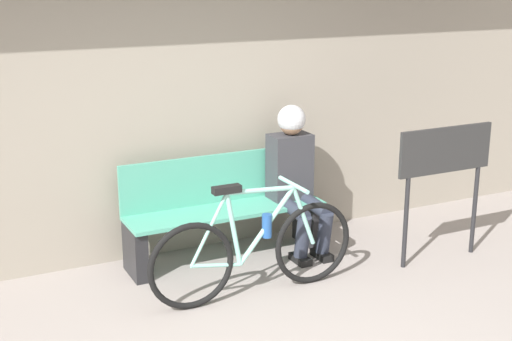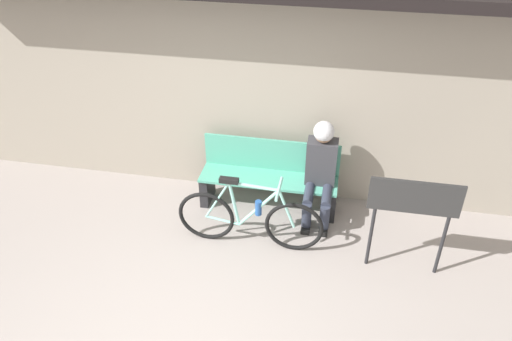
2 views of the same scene
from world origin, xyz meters
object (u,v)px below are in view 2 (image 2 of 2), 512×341
at_px(signboard, 414,205).
at_px(person_seated, 321,166).
at_px(park_bench_near, 269,178).
at_px(bicycle, 250,219).

bearing_deg(signboard, person_seated, 142.25).
height_order(park_bench_near, person_seated, person_seated).
bearing_deg(bicycle, park_bench_near, 83.38).
height_order(park_bench_near, bicycle, bicycle).
relative_size(bicycle, signboard, 1.45).
distance_m(park_bench_near, bicycle, 0.76).
bearing_deg(person_seated, bicycle, -136.36).
relative_size(park_bench_near, signboard, 1.48).
height_order(person_seated, signboard, person_seated).
height_order(bicycle, signboard, signboard).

